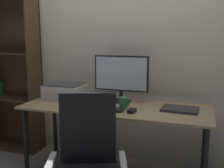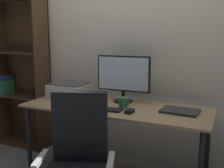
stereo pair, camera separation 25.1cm
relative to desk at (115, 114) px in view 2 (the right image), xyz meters
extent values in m
cube|color=beige|center=(0.00, 0.51, 0.64)|extent=(6.40, 0.10, 2.60)
cube|color=tan|center=(0.00, 0.00, 0.07)|extent=(1.78, 0.68, 0.02)
cylinder|color=black|center=(-0.83, -0.28, -0.30)|extent=(0.04, 0.04, 0.72)
cylinder|color=black|center=(-0.83, 0.28, -0.30)|extent=(0.04, 0.04, 0.72)
cylinder|color=black|center=(0.83, 0.28, -0.30)|extent=(0.04, 0.04, 0.72)
cylinder|color=black|center=(0.00, 0.20, 0.09)|extent=(0.20, 0.20, 0.01)
cylinder|color=black|center=(0.00, 0.20, 0.14)|extent=(0.04, 0.04, 0.10)
cube|color=black|center=(0.00, 0.20, 0.37)|extent=(0.56, 0.03, 0.36)
cube|color=silver|center=(0.00, 0.18, 0.37)|extent=(0.53, 0.01, 0.33)
cube|color=black|center=(-0.02, -0.15, 0.09)|extent=(0.29, 0.11, 0.02)
cube|color=black|center=(0.21, -0.16, 0.10)|extent=(0.07, 0.10, 0.03)
cylinder|color=#387F51|center=(0.09, -0.03, 0.13)|extent=(0.08, 0.08, 0.10)
cube|color=#387F51|center=(0.14, -0.03, 0.14)|extent=(0.02, 0.01, 0.06)
cube|color=#2D2D30|center=(0.60, 0.05, 0.09)|extent=(0.34, 0.25, 0.02)
cube|color=silver|center=(-0.60, 0.14, 0.15)|extent=(0.40, 0.34, 0.15)
cube|color=#424244|center=(-0.60, 0.14, 0.24)|extent=(0.37, 0.31, 0.01)
cube|color=white|center=(-0.25, -0.22, 0.08)|extent=(0.28, 0.34, 0.00)
cube|color=black|center=(0.01, -0.67, 0.09)|extent=(0.40, 0.20, 0.52)
cube|color=#B7BABC|center=(-0.15, -0.93, -0.08)|extent=(0.13, 0.26, 0.03)
cube|color=#B7BABC|center=(0.30, -0.76, -0.08)|extent=(0.13, 0.26, 0.03)
cube|color=#4C331E|center=(-1.76, 0.30, 0.26)|extent=(0.02, 0.28, 1.84)
cube|color=#4C331E|center=(-1.09, 0.30, 0.26)|extent=(0.02, 0.28, 1.84)
cube|color=#4C331E|center=(-1.42, 0.43, 0.26)|extent=(0.69, 0.01, 1.84)
cube|color=#4C331E|center=(-1.42, 0.30, -0.65)|extent=(0.66, 0.26, 0.02)
cube|color=#4C331E|center=(-1.42, 0.30, -0.02)|extent=(0.66, 0.26, 0.02)
cube|color=#4C331E|center=(-1.42, 0.30, 0.54)|extent=(0.66, 0.26, 0.02)
cube|color=#B22D28|center=(-1.71, 0.29, 0.10)|extent=(0.03, 0.22, 0.21)
cube|color=#28478C|center=(-1.68, 0.29, 0.12)|extent=(0.02, 0.22, 0.25)
cube|color=#337242|center=(-1.65, 0.29, 0.08)|extent=(0.02, 0.22, 0.18)
camera|label=1|loc=(0.77, -2.38, 0.74)|focal=43.31mm
camera|label=2|loc=(1.00, -2.29, 0.74)|focal=43.31mm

